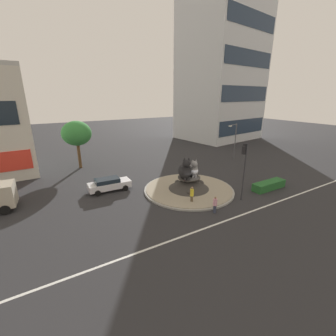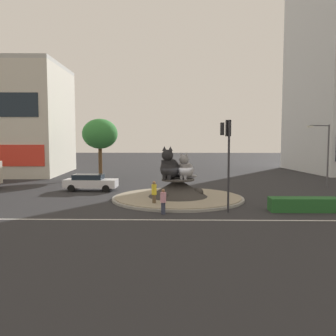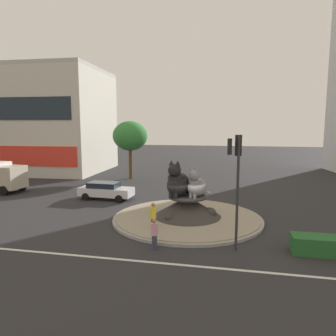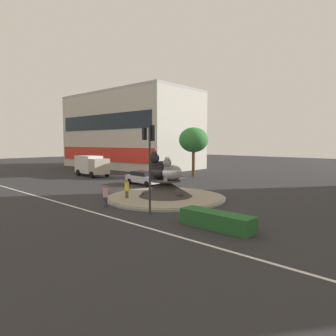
{
  "view_description": "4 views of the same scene",
  "coord_description": "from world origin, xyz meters",
  "px_view_note": "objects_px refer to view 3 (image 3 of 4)",
  "views": [
    {
      "loc": [
        -14.22,
        -19.5,
        10.45
      ],
      "look_at": [
        -1.56,
        2.05,
        2.37
      ],
      "focal_mm": 24.2,
      "sensor_mm": 36.0,
      "label": 1
    },
    {
      "loc": [
        -0.17,
        -28.77,
        4.96
      ],
      "look_at": [
        -0.79,
        0.83,
        2.39
      ],
      "focal_mm": 39.87,
      "sensor_mm": 36.0,
      "label": 2
    },
    {
      "loc": [
        2.91,
        -20.72,
        6.44
      ],
      "look_at": [
        -1.81,
        2.17,
        3.25
      ],
      "focal_mm": 33.42,
      "sensor_mm": 36.0,
      "label": 3
    },
    {
      "loc": [
        17.81,
        -18.47,
        4.84
      ],
      "look_at": [
        -0.95,
        1.3,
        2.52
      ],
      "focal_mm": 32.3,
      "sensor_mm": 36.0,
      "label": 4
    }
  ],
  "objects_px": {
    "cat_statue_black": "(178,183)",
    "traffic_light_mast": "(236,168)",
    "sedan_on_far_lane": "(106,190)",
    "pedestrian_yellow_shirt": "(153,216)",
    "cat_statue_grey": "(196,186)",
    "pedestrian_pink_shirt": "(154,233)",
    "shophouse_block": "(13,121)",
    "broadleaf_tree_behind_island": "(130,136)"
  },
  "relations": [
    {
      "from": "cat_statue_black",
      "to": "cat_statue_grey",
      "type": "height_order",
      "value": "cat_statue_black"
    },
    {
      "from": "pedestrian_yellow_shirt",
      "to": "sedan_on_far_lane",
      "type": "relative_size",
      "value": 0.38
    },
    {
      "from": "pedestrian_yellow_shirt",
      "to": "sedan_on_far_lane",
      "type": "distance_m",
      "value": 9.66
    },
    {
      "from": "sedan_on_far_lane",
      "to": "traffic_light_mast",
      "type": "bearing_deg",
      "value": -37.95
    },
    {
      "from": "broadleaf_tree_behind_island",
      "to": "sedan_on_far_lane",
      "type": "bearing_deg",
      "value": -83.36
    },
    {
      "from": "pedestrian_yellow_shirt",
      "to": "sedan_on_far_lane",
      "type": "xyz_separation_m",
      "value": [
        -6.2,
        7.41,
        -0.16
      ]
    },
    {
      "from": "cat_statue_grey",
      "to": "traffic_light_mast",
      "type": "xyz_separation_m",
      "value": [
        2.54,
        -4.86,
        1.95
      ]
    },
    {
      "from": "cat_statue_black",
      "to": "shophouse_block",
      "type": "height_order",
      "value": "shophouse_block"
    },
    {
      "from": "traffic_light_mast",
      "to": "pedestrian_pink_shirt",
      "type": "height_order",
      "value": "traffic_light_mast"
    },
    {
      "from": "traffic_light_mast",
      "to": "pedestrian_pink_shirt",
      "type": "relative_size",
      "value": 3.69
    },
    {
      "from": "cat_statue_grey",
      "to": "pedestrian_yellow_shirt",
      "type": "xyz_separation_m",
      "value": [
        -2.28,
        -2.95,
        -1.43
      ]
    },
    {
      "from": "shophouse_block",
      "to": "traffic_light_mast",
      "type": "bearing_deg",
      "value": -39.8
    },
    {
      "from": "sedan_on_far_lane",
      "to": "pedestrian_yellow_shirt",
      "type": "bearing_deg",
      "value": -47.84
    },
    {
      "from": "cat_statue_grey",
      "to": "pedestrian_yellow_shirt",
      "type": "distance_m",
      "value": 4.0
    },
    {
      "from": "pedestrian_pink_shirt",
      "to": "pedestrian_yellow_shirt",
      "type": "xyz_separation_m",
      "value": [
        -0.73,
        2.61,
        0.11
      ]
    },
    {
      "from": "traffic_light_mast",
      "to": "sedan_on_far_lane",
      "type": "distance_m",
      "value": 14.86
    },
    {
      "from": "shophouse_block",
      "to": "sedan_on_far_lane",
      "type": "height_order",
      "value": "shophouse_block"
    },
    {
      "from": "broadleaf_tree_behind_island",
      "to": "pedestrian_yellow_shirt",
      "type": "xyz_separation_m",
      "value": [
        7.44,
        -18.07,
        -4.2
      ]
    },
    {
      "from": "cat_statue_grey",
      "to": "traffic_light_mast",
      "type": "relative_size",
      "value": 0.36
    },
    {
      "from": "cat_statue_black",
      "to": "traffic_light_mast",
      "type": "relative_size",
      "value": 0.43
    },
    {
      "from": "broadleaf_tree_behind_island",
      "to": "shophouse_block",
      "type": "bearing_deg",
      "value": 167.58
    },
    {
      "from": "cat_statue_grey",
      "to": "broadleaf_tree_behind_island",
      "type": "relative_size",
      "value": 0.31
    },
    {
      "from": "broadleaf_tree_behind_island",
      "to": "pedestrian_pink_shirt",
      "type": "relative_size",
      "value": 4.3
    },
    {
      "from": "cat_statue_black",
      "to": "sedan_on_far_lane",
      "type": "height_order",
      "value": "cat_statue_black"
    },
    {
      "from": "traffic_light_mast",
      "to": "sedan_on_far_lane",
      "type": "relative_size",
      "value": 1.26
    },
    {
      "from": "cat_statue_grey",
      "to": "pedestrian_pink_shirt",
      "type": "distance_m",
      "value": 5.98
    },
    {
      "from": "traffic_light_mast",
      "to": "broadleaf_tree_behind_island",
      "type": "relative_size",
      "value": 0.86
    },
    {
      "from": "shophouse_block",
      "to": "broadleaf_tree_behind_island",
      "type": "bearing_deg",
      "value": -14.59
    },
    {
      "from": "cat_statue_grey",
      "to": "broadleaf_tree_behind_island",
      "type": "height_order",
      "value": "broadleaf_tree_behind_island"
    },
    {
      "from": "pedestrian_pink_shirt",
      "to": "sedan_on_far_lane",
      "type": "relative_size",
      "value": 0.34
    },
    {
      "from": "traffic_light_mast",
      "to": "shophouse_block",
      "type": "height_order",
      "value": "shophouse_block"
    },
    {
      "from": "pedestrian_yellow_shirt",
      "to": "broadleaf_tree_behind_island",
      "type": "bearing_deg",
      "value": -141.32
    },
    {
      "from": "cat_statue_black",
      "to": "pedestrian_yellow_shirt",
      "type": "bearing_deg",
      "value": -3.2
    },
    {
      "from": "sedan_on_far_lane",
      "to": "shophouse_block",
      "type": "bearing_deg",
      "value": 146.06
    },
    {
      "from": "traffic_light_mast",
      "to": "pedestrian_yellow_shirt",
      "type": "bearing_deg",
      "value": 62.2
    },
    {
      "from": "traffic_light_mast",
      "to": "pedestrian_pink_shirt",
      "type": "xyz_separation_m",
      "value": [
        -4.1,
        -0.7,
        -3.48
      ]
    },
    {
      "from": "cat_statue_black",
      "to": "broadleaf_tree_behind_island",
      "type": "xyz_separation_m",
      "value": [
        -8.48,
        15.3,
        2.6
      ]
    },
    {
      "from": "traffic_light_mast",
      "to": "broadleaf_tree_behind_island",
      "type": "xyz_separation_m",
      "value": [
        -12.27,
        19.97,
        0.83
      ]
    },
    {
      "from": "traffic_light_mast",
      "to": "pedestrian_pink_shirt",
      "type": "distance_m",
      "value": 5.43
    },
    {
      "from": "broadleaf_tree_behind_island",
      "to": "pedestrian_pink_shirt",
      "type": "bearing_deg",
      "value": -68.44
    },
    {
      "from": "cat_statue_black",
      "to": "cat_statue_grey",
      "type": "bearing_deg",
      "value": 115.57
    },
    {
      "from": "cat_statue_black",
      "to": "traffic_light_mast",
      "type": "bearing_deg",
      "value": 56.32
    }
  ]
}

